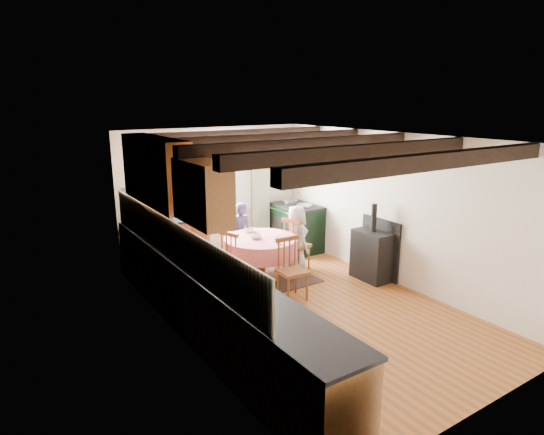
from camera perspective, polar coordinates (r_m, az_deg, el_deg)
floor at (r=6.78m, az=3.77°, el=-10.88°), size 3.60×5.50×0.00m
ceiling at (r=6.15m, az=4.14°, el=9.77°), size 3.60×5.50×0.00m
wall_back at (r=8.65m, az=-7.10°, el=3.01°), size 3.60×0.00×2.40m
wall_front at (r=4.61m, az=25.28°, el=-8.64°), size 3.60×0.00×2.40m
wall_left at (r=5.51m, az=-11.20°, el=-3.79°), size 0.00×5.50×2.40m
wall_right at (r=7.56m, az=14.91°, el=0.97°), size 0.00×5.50×2.40m
beam_a at (r=4.74m, az=19.02°, el=6.54°), size 3.60×0.16×0.16m
beam_b at (r=5.40m, az=10.62°, el=7.96°), size 3.60×0.16×0.16m
beam_c at (r=6.16m, az=4.13°, el=8.93°), size 3.60×0.16×0.16m
beam_d at (r=6.98m, az=-0.91°, el=9.61°), size 3.60×0.16×0.16m
beam_e at (r=7.84m, az=-4.89°, el=10.09°), size 3.60×0.16×0.16m
splash_left at (r=5.78m, az=-12.15°, el=-2.96°), size 0.02×4.50×0.55m
splash_back at (r=8.25m, az=-13.27°, el=2.18°), size 1.40×0.02×0.55m
base_cabinet_left at (r=5.89m, az=-8.10°, el=-10.35°), size 0.60×5.30×0.88m
base_cabinet_back at (r=8.17m, az=-12.62°, el=-3.41°), size 1.30×0.60×0.88m
worktop_left at (r=5.72m, az=-8.08°, el=-6.13°), size 0.64×5.30×0.04m
worktop_back at (r=8.03m, az=-12.74°, el=-0.33°), size 1.30×0.64×0.04m
wall_cabinet_glass at (r=6.49m, az=-14.18°, el=5.62°), size 0.34×1.80×0.90m
wall_cabinet_solid at (r=5.13m, az=-8.55°, el=3.07°), size 0.34×0.90×0.70m
window_frame at (r=8.61m, az=-6.54°, el=5.68°), size 1.34×0.03×1.54m
window_pane at (r=8.62m, az=-6.55°, el=5.69°), size 1.20×0.01×1.40m
curtain_left at (r=8.29m, az=-11.42°, el=1.62°), size 0.35×0.10×2.10m
curtain_right at (r=9.04m, az=-1.39°, el=2.96°), size 0.35×0.10×2.10m
curtain_rod at (r=8.47m, az=-6.39°, el=9.63°), size 2.00×0.03×0.03m
wall_picture at (r=9.11m, az=4.18°, el=6.85°), size 0.04×0.50×0.60m
wall_plate at (r=9.05m, az=-1.10°, el=6.83°), size 0.30×0.02×0.30m
rug at (r=7.71m, az=-1.36°, el=-7.59°), size 1.66×1.29×0.01m
dining_table at (r=7.58m, az=-1.37°, el=-5.12°), size 1.19×1.19×0.72m
chair_near at (r=6.86m, az=2.53°, el=-6.37°), size 0.42×0.44×0.92m
chair_left at (r=7.13m, az=-6.16°, el=-5.59°), size 0.53×0.52×0.93m
chair_right at (r=8.02m, az=3.02°, el=-3.21°), size 0.52×0.51×0.93m
aga_range at (r=9.08m, az=3.06°, el=-1.15°), size 0.65×1.00×0.92m
cast_iron_stove at (r=7.70m, az=12.24°, el=-2.97°), size 0.38×0.64×1.27m
child_far at (r=8.18m, az=-3.92°, el=-2.08°), size 0.44×0.32×1.15m
child_right at (r=7.95m, az=3.01°, el=-2.58°), size 0.41×0.59×1.15m
bowl_a at (r=7.78m, az=-2.66°, el=-1.64°), size 0.27×0.27×0.05m
bowl_b at (r=7.44m, az=-2.00°, el=-2.36°), size 0.26×0.26×0.06m
cup at (r=7.19m, az=0.69°, el=-2.83°), size 0.14×0.14×0.09m
canister_tall at (r=7.96m, az=-15.20°, el=0.45°), size 0.14×0.14×0.25m
canister_wide at (r=8.16m, az=-12.58°, el=0.85°), size 0.19×0.19×0.22m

